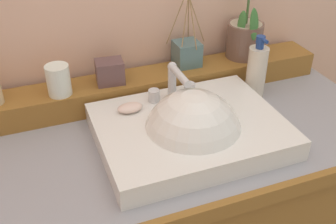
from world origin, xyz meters
The scene contains 8 objects.
back_ledge centered at (0.00, 0.22, 0.90)m, with size 1.27×0.12×0.08m, color #926027.
sink_basin centered at (0.09, -0.06, 0.88)m, with size 0.49×0.38×0.29m.
soap_bar centered at (-0.05, 0.06, 0.93)m, with size 0.07×0.04×0.02m, color beige.
potted_plant centered at (0.40, 0.23, 1.01)m, with size 0.12×0.13×0.33m.
tumbler_cup centered at (-0.22, 0.19, 0.98)m, with size 0.07×0.07×0.09m, color white.
reed_diffuser centered at (0.20, 0.24, 0.98)m, with size 0.12×0.09×0.25m.
trinket_box centered at (-0.07, 0.21, 0.97)m, with size 0.08×0.06×0.07m, color brown.
lotion_bottle centered at (0.37, 0.10, 0.95)m, with size 0.06×0.06×0.21m.
Camera 1 is at (-0.29, -0.85, 1.52)m, focal length 43.43 mm.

